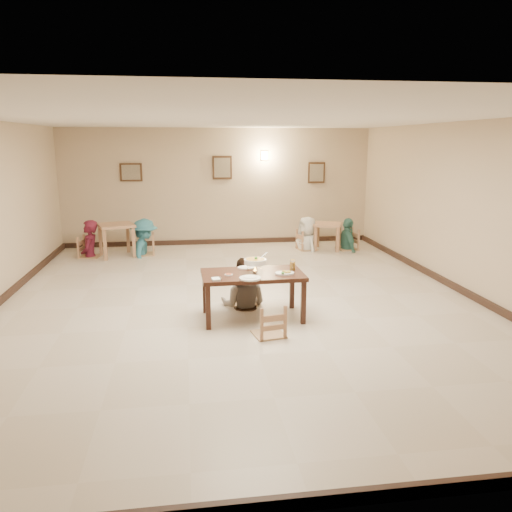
{
  "coord_description": "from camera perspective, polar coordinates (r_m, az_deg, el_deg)",
  "views": [
    {
      "loc": [
        -0.86,
        -8.05,
        2.63
      ],
      "look_at": [
        0.22,
        -0.42,
        0.87
      ],
      "focal_mm": 35.0,
      "sensor_mm": 36.0,
      "label": 1
    }
  ],
  "objects": [
    {
      "name": "bg_chair_rl",
      "position": [
        12.54,
        5.88,
        2.86
      ],
      "size": [
        0.44,
        0.44,
        0.95
      ],
      "rotation": [
        0.0,
        0.0,
        1.75
      ],
      "color": "tan",
      "rests_on": "floor"
    },
    {
      "name": "baseboard_back",
      "position": [
        13.3,
        -4.19,
        1.67
      ],
      "size": [
        8.0,
        0.06,
        0.12
      ],
      "primitive_type": "cube",
      "color": "black",
      "rests_on": "floor"
    },
    {
      "name": "fried_plate",
      "position": [
        7.45,
        3.28,
        -1.92
      ],
      "size": [
        0.29,
        0.29,
        0.06
      ],
      "color": "white",
      "rests_on": "main_table"
    },
    {
      "name": "bg_diner_a",
      "position": [
        12.21,
        -18.68,
        3.89
      ],
      "size": [
        0.43,
        0.65,
        1.75
      ],
      "primitive_type": "imported",
      "rotation": [
        0.0,
        0.0,
        4.69
      ],
      "color": "#581427",
      "rests_on": "floor"
    },
    {
      "name": "bg_diner_c",
      "position": [
        12.48,
        5.92,
        4.48
      ],
      "size": [
        0.71,
        0.91,
        1.66
      ],
      "primitive_type": "imported",
      "rotation": [
        0.0,
        0.0,
        4.96
      ],
      "color": "silver",
      "rests_on": "floor"
    },
    {
      "name": "rice_plate_far",
      "position": [
        7.78,
        -1.07,
        -1.31
      ],
      "size": [
        0.28,
        0.28,
        0.06
      ],
      "color": "white",
      "rests_on": "main_table"
    },
    {
      "name": "chili_dish",
      "position": [
        7.38,
        -3.15,
        -2.14
      ],
      "size": [
        0.12,
        0.12,
        0.03
      ],
      "color": "white",
      "rests_on": "main_table"
    },
    {
      "name": "napkin_cutlery",
      "position": [
        7.15,
        -4.59,
        -2.65
      ],
      "size": [
        0.15,
        0.23,
        0.03
      ],
      "color": "white",
      "rests_on": "main_table"
    },
    {
      "name": "picture_a",
      "position": [
        13.1,
        -14.1,
        9.27
      ],
      "size": [
        0.55,
        0.04,
        0.45
      ],
      "color": "#372113",
      "rests_on": "wall_back"
    },
    {
      "name": "bg_chair_lr",
      "position": [
        12.18,
        -12.66,
        2.33
      ],
      "size": [
        0.45,
        0.45,
        0.95
      ],
      "rotation": [
        0.0,
        0.0,
        -1.52
      ],
      "color": "tan",
      "rests_on": "floor"
    },
    {
      "name": "baseboard_right",
      "position": [
        9.74,
        22.09,
        -3.44
      ],
      "size": [
        0.06,
        10.0,
        0.12
      ],
      "primitive_type": "cube",
      "color": "black",
      "rests_on": "floor"
    },
    {
      "name": "baseboard_front",
      "position": [
        4.11,
        6.55,
        -26.03
      ],
      "size": [
        8.0,
        0.06,
        0.12
      ],
      "primitive_type": "cube",
      "color": "black",
      "rests_on": "floor"
    },
    {
      "name": "bg_table_left",
      "position": [
        12.15,
        -15.68,
        2.9
      ],
      "size": [
        0.97,
        0.97,
        0.77
      ],
      "rotation": [
        0.0,
        0.0,
        0.31
      ],
      "color": "tan",
      "rests_on": "floor"
    },
    {
      "name": "main_diner",
      "position": [
        8.05,
        -1.44,
        -0.2
      ],
      "size": [
        0.95,
        0.84,
        1.63
      ],
      "primitive_type": "imported",
      "rotation": [
        0.0,
        0.0,
        2.81
      ],
      "color": "gray",
      "rests_on": "floor"
    },
    {
      "name": "main_table",
      "position": [
        7.53,
        -0.39,
        -2.54
      ],
      "size": [
        1.54,
        0.89,
        0.71
      ],
      "rotation": [
        0.0,
        0.0,
        0.02
      ],
      "color": "#371C14",
      "rests_on": "floor"
    },
    {
      "name": "bg_chair_rr",
      "position": [
        12.7,
        10.46,
        2.92
      ],
      "size": [
        0.46,
        0.46,
        0.98
      ],
      "rotation": [
        0.0,
        0.0,
        -1.46
      ],
      "color": "tan",
      "rests_on": "floor"
    },
    {
      "name": "floor",
      "position": [
        8.52,
        -1.86,
        -5.16
      ],
      "size": [
        10.0,
        10.0,
        0.0
      ],
      "primitive_type": "plane",
      "color": "beige",
      "rests_on": "ground"
    },
    {
      "name": "bg_diner_d",
      "position": [
        12.65,
        10.52,
        4.28
      ],
      "size": [
        0.44,
        0.95,
        1.59
      ],
      "primitive_type": "imported",
      "rotation": [
        0.0,
        0.0,
        1.62
      ],
      "color": "#407E72",
      "rests_on": "floor"
    },
    {
      "name": "wall_back",
      "position": [
        13.13,
        -4.31,
        7.87
      ],
      "size": [
        10.0,
        0.0,
        10.0
      ],
      "primitive_type": "plane",
      "rotation": [
        1.57,
        0.0,
        0.0
      ],
      "color": "tan",
      "rests_on": "floor"
    },
    {
      "name": "rice_plate_near",
      "position": [
        7.18,
        -0.67,
        -2.53
      ],
      "size": [
        0.32,
        0.32,
        0.07
      ],
      "color": "white",
      "rests_on": "main_table"
    },
    {
      "name": "bg_diner_b",
      "position": [
        12.12,
        -12.75,
        4.16
      ],
      "size": [
        0.75,
        1.18,
        1.73
      ],
      "primitive_type": "imported",
      "rotation": [
        0.0,
        0.0,
        1.48
      ],
      "color": "teal",
      "rests_on": "floor"
    },
    {
      "name": "picture_c",
      "position": [
        13.49,
        6.93,
        9.43
      ],
      "size": [
        0.45,
        0.04,
        0.55
      ],
      "color": "#372113",
      "rests_on": "wall_back"
    },
    {
      "name": "bg_table_right",
      "position": [
        12.6,
        8.19,
        3.13
      ],
      "size": [
        0.86,
        0.86,
        0.67
      ],
      "rotation": [
        0.0,
        0.0,
        -0.37
      ],
      "color": "tan",
      "rests_on": "floor"
    },
    {
      "name": "wall_front",
      "position": [
        3.37,
        7.31,
        -6.91
      ],
      "size": [
        10.0,
        0.0,
        10.0
      ],
      "primitive_type": "plane",
      "rotation": [
        -1.57,
        0.0,
        0.0
      ],
      "color": "tan",
      "rests_on": "floor"
    },
    {
      "name": "chair_near",
      "position": [
        6.92,
        1.48,
        -5.64
      ],
      "size": [
        0.41,
        0.41,
        0.88
      ],
      "rotation": [
        0.0,
        0.0,
        3.33
      ],
      "color": "tan",
      "rests_on": "floor"
    },
    {
      "name": "wall_sconce",
      "position": [
        13.18,
        0.96,
        11.4
      ],
      "size": [
        0.16,
        0.05,
        0.22
      ],
      "primitive_type": "cube",
      "color": "#FFD88C",
      "rests_on": "wall_back"
    },
    {
      "name": "bg_chair_ll",
      "position": [
        12.27,
        -18.54,
        2.04
      ],
      "size": [
        0.44,
        0.44,
        0.95
      ],
      "rotation": [
        0.0,
        0.0,
        1.38
      ],
      "color": "tan",
      "rests_on": "floor"
    },
    {
      "name": "ceiling",
      "position": [
        8.11,
        -2.02,
        15.44
      ],
      "size": [
        10.0,
        10.0,
        0.0
      ],
      "primitive_type": "plane",
      "color": "silver",
      "rests_on": "wall_back"
    },
    {
      "name": "curry_warmer",
      "position": [
        7.47,
        -0.09,
        -0.65
      ],
      "size": [
        0.37,
        0.33,
        0.3
      ],
      "color": "silver",
      "rests_on": "main_table"
    },
    {
      "name": "wall_right",
      "position": [
        9.47,
        22.98,
        4.97
      ],
      "size": [
        0.0,
        10.0,
        10.0
      ],
      "primitive_type": "plane",
      "rotation": [
        1.57,
        0.0,
        -1.57
      ],
      "color": "tan",
      "rests_on": "floor"
    },
    {
      "name": "picture_b",
      "position": [
        13.06,
        -3.89,
        10.05
      ],
      "size": [
        0.5,
        0.04,
        0.6
      ],
      "color": "#372113",
      "rests_on": "wall_back"
    },
    {
      "name": "drink_glass",
      "position": [
        7.67,
        4.2,
        -1.07
      ],
      "size": [
        0.08,
        0.08,
        0.16
      ],
      "color": "white",
      "rests_on": "main_table"
    },
    {
      "name": "chair_far",
      "position": [
        8.25,
        -1.2,
        -2.5
      ],
      "size": [
        0.42,
        0.42,
        0.9
      ],
      "rotation": [
        0.0,
        0.0,
        -0.29
      ],
      "color": "tan",
      "rests_on": "floor"
    }
  ]
}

